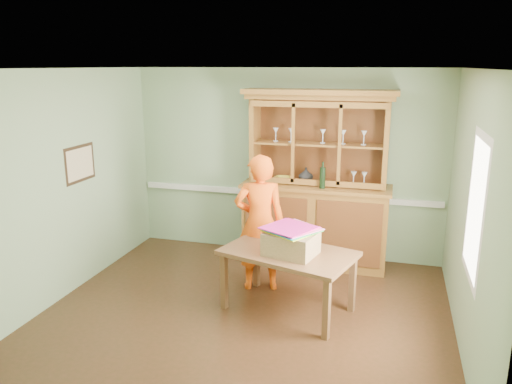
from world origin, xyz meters
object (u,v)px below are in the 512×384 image
(china_hutch, at_px, (316,204))
(cardboard_box, at_px, (291,243))
(dining_table, at_px, (288,258))
(person, at_px, (260,223))

(china_hutch, distance_m, cardboard_box, 1.61)
(dining_table, relative_size, person, 0.94)
(cardboard_box, xyz_separation_m, person, (-0.51, 0.56, 0.01))
(china_hutch, xyz_separation_m, cardboard_box, (-0.02, -1.61, -0.01))
(person, bearing_deg, dining_table, 116.22)
(dining_table, bearing_deg, china_hutch, 104.05)
(china_hutch, bearing_deg, dining_table, -92.32)
(china_hutch, relative_size, person, 1.42)
(china_hutch, relative_size, cardboard_box, 4.52)
(china_hutch, xyz_separation_m, person, (-0.53, -1.04, 0.01))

